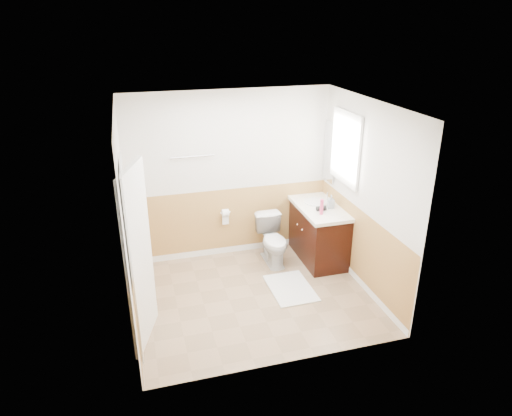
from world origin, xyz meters
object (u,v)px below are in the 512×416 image
object	(u,v)px
toilet	(273,240)
bath_mat	(291,288)
soap_dispenser	(331,202)
lotion_bottle	(322,207)
vanity_cabinet	(318,234)

from	to	relation	value
toilet	bath_mat	distance (m)	0.86
bath_mat	soap_dispenser	xyz separation A→B (m)	(0.81, 0.61, 0.94)
bath_mat	lotion_bottle	distance (m)	1.20
bath_mat	lotion_bottle	size ratio (longest dim) A/B	3.64
soap_dispenser	vanity_cabinet	bearing A→B (deg)	138.70
vanity_cabinet	soap_dispenser	size ratio (longest dim) A/B	5.62
bath_mat	vanity_cabinet	xyz separation A→B (m)	(0.69, 0.72, 0.39)
bath_mat	lotion_bottle	world-z (taller)	lotion_bottle
vanity_cabinet	lotion_bottle	world-z (taller)	lotion_bottle
vanity_cabinet	lotion_bottle	xyz separation A→B (m)	(-0.10, -0.28, 0.56)
soap_dispenser	bath_mat	bearing A→B (deg)	-142.68
bath_mat	vanity_cabinet	size ratio (longest dim) A/B	0.73
toilet	vanity_cabinet	bearing A→B (deg)	-6.22
vanity_cabinet	toilet	bearing A→B (deg)	174.48
bath_mat	vanity_cabinet	world-z (taller)	vanity_cabinet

